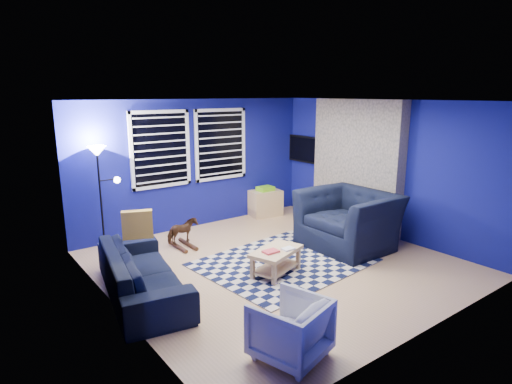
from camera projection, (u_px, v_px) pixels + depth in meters
floor at (277, 263)px, 6.71m from camera, size 5.00×5.00×0.00m
ceiling at (279, 101)px, 6.14m from camera, size 5.00×5.00×0.00m
wall_back at (196, 164)px, 8.37m from camera, size 5.00×0.00×5.00m
wall_left at (113, 213)px, 4.96m from camera, size 0.00×5.00×5.00m
wall_right at (382, 168)px, 7.88m from camera, size 0.00×5.00×5.00m
fireplace at (356, 168)px, 8.20m from camera, size 0.65×2.00×2.50m
window_left at (161, 149)px, 7.82m from camera, size 1.17×0.06×1.42m
window_right at (221, 144)px, 8.58m from camera, size 1.17×0.06×1.42m
tv at (306, 149)px, 9.38m from camera, size 0.07×1.00×0.58m
rug at (284, 262)px, 6.74m from camera, size 2.67×2.22×0.02m
sofa at (142, 272)px, 5.60m from camera, size 2.30×1.24×0.64m
armchair_big at (348, 220)px, 7.34m from camera, size 1.49×1.30×0.96m
armchair_bent at (290, 329)px, 4.28m from camera, size 0.83×0.84×0.63m
rocking_horse at (182, 231)px, 7.35m from camera, size 0.27×0.54×0.44m
coffee_table at (276, 256)px, 6.24m from camera, size 0.92×0.71×0.41m
cabinet at (265, 203)px, 9.28m from camera, size 0.73×0.55×0.64m
floor_lamp at (99, 166)px, 6.99m from camera, size 0.48×0.30×1.77m
throw_pillow at (137, 224)px, 5.92m from camera, size 0.43×0.27×0.39m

